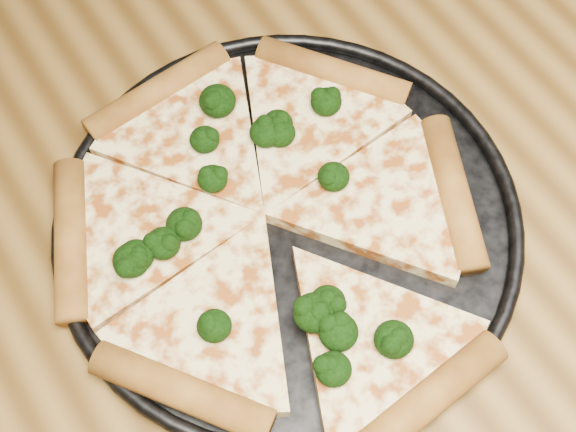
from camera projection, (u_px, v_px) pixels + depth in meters
dining_table at (393, 330)px, 0.66m from camera, size 1.20×0.90×0.75m
pizza_pan at (288, 221)px, 0.59m from camera, size 0.34×0.34×0.02m
pizza at (270, 221)px, 0.58m from camera, size 0.32×0.34×0.02m
broccoli_florets at (259, 226)px, 0.57m from camera, size 0.21×0.25×0.02m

